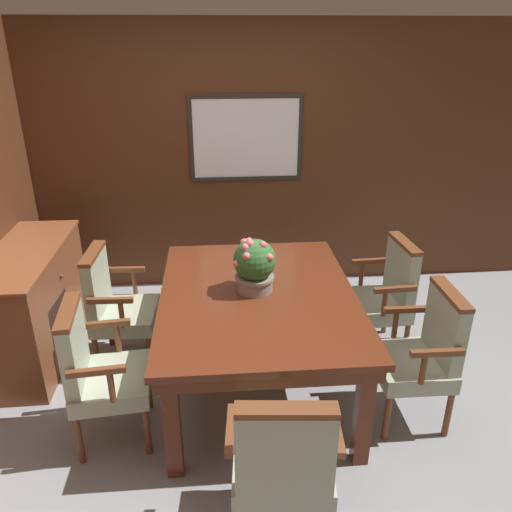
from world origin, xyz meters
The scene contains 10 objects.
ground_plane centered at (0.00, 0.00, 0.00)m, with size 14.00×14.00×0.00m, color gray.
wall_back centered at (0.00, 1.87, 1.23)m, with size 7.20×0.08×2.45m.
dining_table centered at (0.14, 0.17, 0.66)m, with size 1.28×1.68×0.75m.
chair_head_near centered at (0.15, -1.02, 0.50)m, with size 0.55×0.49×0.91m.
chair_right_far centered at (1.15, 0.56, 0.50)m, with size 0.48×0.54×0.91m.
chair_left_far centered at (-0.88, 0.56, 0.50)m, with size 0.47×0.54×0.91m.
chair_left_near centered at (-0.85, -0.23, 0.50)m, with size 0.49×0.55×0.91m.
chair_right_near centered at (1.14, -0.21, 0.50)m, with size 0.45×0.53×0.91m.
potted_plant centered at (0.12, 0.21, 0.93)m, with size 0.28×0.29×0.37m.
sideboard_cabinet centered at (-1.53, 0.72, 0.43)m, with size 0.50×1.33×0.86m.
Camera 1 is at (-0.11, -2.72, 2.30)m, focal length 35.00 mm.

